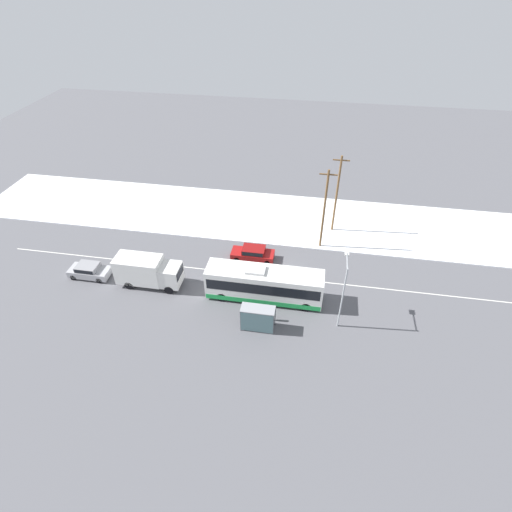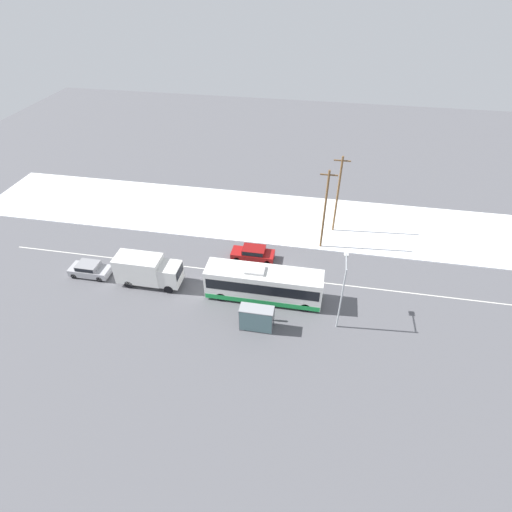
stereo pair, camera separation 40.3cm
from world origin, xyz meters
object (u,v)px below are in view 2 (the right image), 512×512
Objects in this scene: box_truck at (147,270)px; parked_car_near_truck at (90,269)px; city_bus at (264,284)px; pedestrian_at_stop at (269,313)px; utility_pole_snowlot at (338,194)px; utility_pole_roadside at (325,210)px; sedan_car at (253,253)px; streetlamp at (343,287)px; bus_shelter at (256,317)px.

box_truck is 6.48m from parked_car_near_truck.
city_bus reaches higher than parked_car_near_truck.
box_truck is 12.93m from pedestrian_at_stop.
utility_pole_snowlot reaches higher than city_bus.
utility_pole_roadside reaches higher than pedestrian_at_stop.
streetlamp is at bearing 139.74° from sedan_car.
utility_pole_roadside reaches higher than streetlamp.
streetlamp is (6.05, 0.88, 3.29)m from pedestrian_at_stop.
box_truck is (-11.62, 0.04, 0.02)m from city_bus.
parked_car_near_truck is 27.67m from utility_pole_snowlot.
utility_pole_snowlot reaches higher than utility_pole_roadside.
city_bus is 1.71× the size of box_truck.
utility_pole_roadside is (4.93, 13.44, 3.21)m from bus_shelter.
city_bus is 6.94× the size of pedestrian_at_stop.
utility_pole_snowlot is (24.28, 12.63, 4.11)m from parked_car_near_truck.
pedestrian_at_stop is (19.00, -2.96, 0.17)m from parked_car_near_truck.
sedan_car is 16.92m from parked_car_near_truck.
streetlamp is 11.40m from utility_pole_roadside.
pedestrian_at_stop is 0.53× the size of bus_shelter.
box_truck is 4.06× the size of pedestrian_at_stop.
utility_pole_snowlot is at bearing 35.46° from box_truck.
streetlamp reaches higher than pedestrian_at_stop.
streetlamp is 0.70× the size of utility_pole_snowlot.
bus_shelter is (-0.93, -1.36, 0.71)m from pedestrian_at_stop.
utility_pole_snowlot is (-0.77, 14.72, 0.65)m from streetlamp.
pedestrian_at_stop reaches higher than parked_car_near_truck.
utility_pole_roadside is (4.97, 9.24, 3.20)m from city_bus.
utility_pole_snowlot reaches higher than bus_shelter.
utility_pole_snowlot is (17.86, 12.72, 3.19)m from box_truck.
utility_pole_roadside is at bearing -109.89° from utility_pole_snowlot.
utility_pole_roadside reaches higher than parked_car_near_truck.
box_truck is at bearing -150.97° from utility_pole_roadside.
city_bus is at bearing -0.41° from parked_car_near_truck.
pedestrian_at_stop is 16.93m from utility_pole_snowlot.
sedan_car is at bearing 101.98° from bus_shelter.
box_truck is 0.68× the size of utility_pole_snowlot.
utility_pole_roadside is at bearing 21.62° from parked_car_near_truck.
box_truck reaches higher than bus_shelter.
city_bus is 1.65× the size of streetlamp.
parked_car_near_truck is 2.59× the size of pedestrian_at_stop.
pedestrian_at_stop reaches higher than sedan_car.
utility_pole_snowlot is at bearing -139.80° from sedan_car.
bus_shelter is at bearing -162.18° from streetlamp.
box_truck is 1.39× the size of sedan_car.
box_truck is 12.40m from bus_shelter.
sedan_car is 0.49× the size of utility_pole_snowlot.
streetlamp reaches higher than city_bus.
parked_car_near_truck is 18.60m from bus_shelter.
utility_pole_roadside is (23.00, 9.12, 4.09)m from parked_car_near_truck.
sedan_car is (9.55, 5.70, -0.90)m from box_truck.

